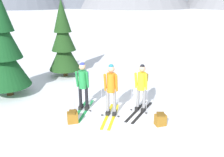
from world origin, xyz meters
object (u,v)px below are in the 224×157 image
(skier_in_orange, at_px, (111,87))
(pine_tree_mid, at_px, (63,42))
(backpack_on_snow_front, at_px, (160,119))
(skier_in_green, at_px, (83,84))
(skier_in_yellow, at_px, (142,86))
(backpack_on_snow_beside, at_px, (73,117))
(pine_tree_near, at_px, (3,47))

(skier_in_orange, distance_m, pine_tree_mid, 4.74)
(backpack_on_snow_front, bearing_deg, skier_in_green, 157.20)
(pine_tree_mid, bearing_deg, skier_in_orange, -59.91)
(skier_in_green, distance_m, skier_in_yellow, 1.95)
(skier_in_green, distance_m, backpack_on_snow_front, 2.77)
(skier_in_yellow, height_order, backpack_on_snow_front, skier_in_yellow)
(skier_in_orange, xyz_separation_m, skier_in_yellow, (1.00, 0.32, -0.06))
(skier_in_orange, bearing_deg, backpack_on_snow_front, -23.09)
(skier_in_green, xyz_separation_m, backpack_on_snow_beside, (-0.23, -0.93, -0.76))
(skier_in_orange, xyz_separation_m, pine_tree_near, (-4.07, 1.60, 0.96))
(skier_in_green, distance_m, skier_in_orange, 1.03)
(skier_in_orange, xyz_separation_m, backpack_on_snow_beside, (-1.18, -0.54, -0.79))
(skier_in_orange, distance_m, backpack_on_snow_front, 1.81)
(skier_in_green, xyz_separation_m, skier_in_yellow, (1.95, -0.07, -0.02))
(skier_in_yellow, relative_size, backpack_on_snow_beside, 4.49)
(pine_tree_mid, relative_size, backpack_on_snow_front, 9.58)
(skier_in_green, bearing_deg, skier_in_yellow, -2.15)
(skier_in_green, bearing_deg, backpack_on_snow_beside, -103.79)
(pine_tree_mid, distance_m, backpack_on_snow_front, 6.26)
(skier_in_green, height_order, skier_in_orange, skier_in_orange)
(backpack_on_snow_beside, bearing_deg, pine_tree_near, 143.38)
(skier_in_green, distance_m, pine_tree_near, 3.49)
(pine_tree_mid, bearing_deg, skier_in_green, -69.10)
(pine_tree_mid, bearing_deg, backpack_on_snow_front, -50.65)
(skier_in_green, relative_size, pine_tree_mid, 0.48)
(skier_in_green, relative_size, backpack_on_snow_beside, 4.56)
(pine_tree_near, bearing_deg, skier_in_yellow, -14.22)
(backpack_on_snow_front, height_order, backpack_on_snow_beside, same)
(skier_in_green, xyz_separation_m, pine_tree_near, (-3.11, 1.21, 1.00))
(skier_in_yellow, bearing_deg, pine_tree_mid, 131.87)
(skier_in_green, relative_size, skier_in_orange, 0.96)
(pine_tree_near, bearing_deg, pine_tree_mid, 55.16)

